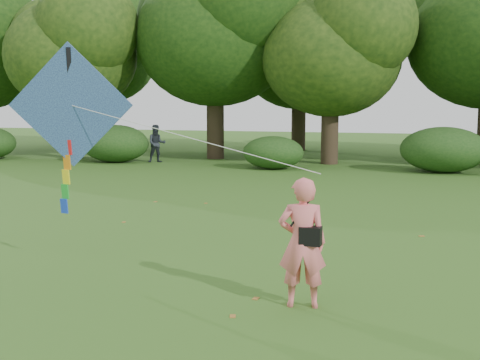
# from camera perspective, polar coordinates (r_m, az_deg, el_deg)

# --- Properties ---
(ground) EXTENTS (100.00, 100.00, 0.00)m
(ground) POSITION_cam_1_polar(r_m,az_deg,el_deg) (8.82, 1.74, -11.54)
(ground) COLOR #265114
(ground) RESTS_ON ground
(man_kite_flyer) EXTENTS (0.75, 0.57, 1.84)m
(man_kite_flyer) POSITION_cam_1_polar(r_m,az_deg,el_deg) (8.46, 5.92, -5.93)
(man_kite_flyer) COLOR #EE7071
(man_kite_flyer) RESTS_ON ground
(bystander_left) EXTENTS (1.10, 1.02, 1.80)m
(bystander_left) POSITION_cam_1_polar(r_m,az_deg,el_deg) (29.10, -7.91, 3.44)
(bystander_left) COLOR #252A31
(bystander_left) RESTS_ON ground
(crossbody_bag) EXTENTS (0.43, 0.20, 0.72)m
(crossbody_bag) POSITION_cam_1_polar(r_m,az_deg,el_deg) (8.39, 6.68, -5.21)
(crossbody_bag) COLOR black
(crossbody_bag) RESTS_ON ground
(flying_kite) EXTENTS (5.51, 1.35, 2.96)m
(flying_kite) POSITION_cam_1_polar(r_m,az_deg,el_deg) (10.75, -15.70, 6.56)
(flying_kite) COLOR #263DA7
(flying_kite) RESTS_ON ground
(tree_line) EXTENTS (54.70, 15.30, 9.48)m
(tree_line) POSITION_cam_1_polar(r_m,az_deg,el_deg) (31.06, 16.33, 12.14)
(tree_line) COLOR #3A2D1E
(tree_line) RESTS_ON ground
(shrub_band) EXTENTS (39.15, 3.22, 1.88)m
(shrub_band) POSITION_cam_1_polar(r_m,az_deg,el_deg) (25.90, 10.49, 2.80)
(shrub_band) COLOR #264919
(shrub_band) RESTS_ON ground
(fallen_leaves) EXTENTS (11.05, 12.58, 0.01)m
(fallen_leaves) POSITION_cam_1_polar(r_m,az_deg,el_deg) (13.33, 5.55, -5.03)
(fallen_leaves) COLOR olive
(fallen_leaves) RESTS_ON ground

